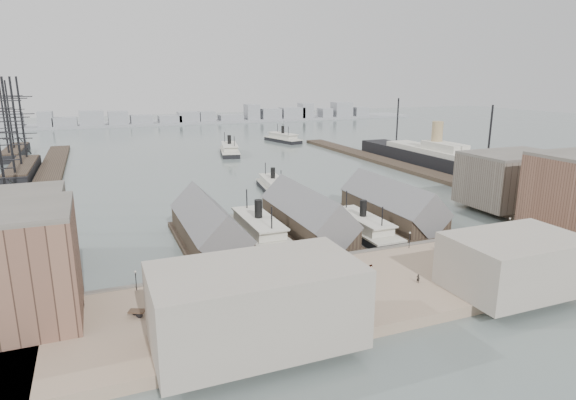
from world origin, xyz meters
name	(u,v)px	position (x,y,z in m)	size (l,w,h in m)	color
ground	(336,255)	(0.00, 0.00, 0.00)	(900.00, 900.00, 0.00)	#54615F
quay	(384,284)	(0.00, -20.00, 1.00)	(180.00, 30.00, 2.00)	gray
seawall	(347,258)	(0.00, -5.20, 1.15)	(180.00, 1.20, 2.30)	#59544C
west_wharf	(45,187)	(-68.00, 100.00, 0.80)	(10.00, 220.00, 1.60)	#2D231C
east_wharf	(397,165)	(78.00, 90.00, 0.80)	(10.00, 180.00, 1.60)	#2D231C
ferry_shed_west	(209,228)	(-26.00, 16.88, 4.64)	(14.00, 42.00, 12.60)	#2D231C
ferry_shed_center	(307,217)	(0.00, 16.88, 4.64)	(14.00, 42.00, 12.60)	#2D231C
ferry_shed_east	(391,207)	(26.00, 16.88, 4.64)	(14.00, 42.00, 12.60)	#2D231C
warehouse_east_back	(512,180)	(68.00, 15.00, 9.50)	(28.00, 20.00, 15.00)	#60564C
street_bldg_center	(515,263)	(20.00, -32.00, 7.00)	(24.00, 16.00, 10.00)	gray
street_bldg_west	(256,305)	(-30.00, -32.00, 8.00)	(30.00, 16.00, 12.00)	gray
lamp_post_far_w	(136,277)	(-45.00, -7.00, 4.71)	(0.44, 0.44, 3.92)	black
lamp_post_near_w	(288,255)	(-15.00, -7.00, 4.71)	(0.44, 0.44, 3.92)	black
lamp_post_near_e	(410,237)	(15.00, -7.00, 4.71)	(0.44, 0.44, 3.92)	black
lamp_post_far_e	(510,222)	(45.00, -7.00, 4.71)	(0.44, 0.44, 3.92)	black
far_shore	(152,120)	(-2.07, 334.14, 3.91)	(500.00, 40.00, 15.72)	gray
ferry_docked_west	(259,229)	(-13.00, 17.74, 2.54)	(9.10, 30.32, 10.83)	black
ferry_docked_east	(362,226)	(13.00, 10.39, 2.32)	(8.31, 27.70, 9.89)	black
ferry_open_near	(273,185)	(8.64, 65.84, 2.12)	(10.62, 26.06, 9.04)	black
ferry_open_mid	(230,150)	(16.26, 152.75, 2.54)	(14.97, 31.51, 10.82)	black
ferry_open_far	(283,138)	(60.57, 188.68, 2.48)	(15.97, 30.97, 10.60)	black
sailing_ship_mid	(22,168)	(-78.88, 132.91, 2.88)	(9.77, 56.47, 40.18)	black
sailing_ship_far	(15,151)	(-88.42, 189.04, 2.77)	(9.33, 51.83, 38.35)	black
ocean_steamer	(436,158)	(92.00, 80.38, 4.49)	(14.29, 104.46, 20.89)	black
tram	(488,240)	(32.27, -13.02, 3.77)	(3.30, 9.89, 3.46)	black
horse_cart_left	(148,308)	(-44.07, -16.66, 2.84)	(4.82, 3.25, 1.67)	black
horse_cart_center	(364,269)	(-1.76, -15.24, 2.77)	(4.87, 1.85, 1.44)	black
horse_cart_right	(461,258)	(20.40, -17.94, 2.80)	(4.72, 3.60, 1.57)	black
pedestrian_0	(83,303)	(-54.09, -10.75, 2.84)	(0.61, 0.45, 1.67)	black
pedestrian_1	(177,305)	(-39.29, -17.26, 2.84)	(0.81, 0.63, 1.67)	black
pedestrian_2	(241,272)	(-25.25, -8.00, 2.89)	(1.15, 0.66, 1.79)	black
pedestrian_3	(349,296)	(-10.64, -25.05, 2.78)	(0.92, 0.38, 1.56)	black
pedestrian_4	(351,267)	(-4.01, -13.79, 2.88)	(0.86, 0.56, 1.75)	black
pedestrian_5	(418,279)	(5.08, -23.63, 2.89)	(0.65, 0.48, 1.79)	black
pedestrian_6	(438,247)	(20.10, -10.88, 2.90)	(0.88, 0.68, 1.80)	black
pedestrian_7	(523,252)	(35.44, -20.17, 2.86)	(1.11, 0.64, 1.71)	black
pedestrian_8	(549,239)	(47.87, -16.28, 2.87)	(1.03, 0.43, 1.75)	black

